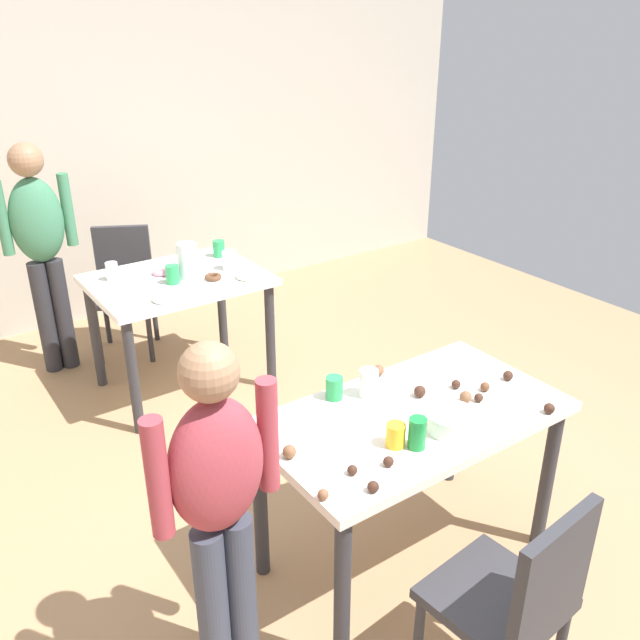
{
  "coord_description": "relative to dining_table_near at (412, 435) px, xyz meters",
  "views": [
    {
      "loc": [
        -1.69,
        -1.84,
        2.2
      ],
      "look_at": [
        -0.07,
        0.47,
        0.9
      ],
      "focal_mm": 37.6,
      "sensor_mm": 36.0,
      "label": 1
    }
  ],
  "objects": [
    {
      "name": "cake_ball_11",
      "position": [
        0.08,
        0.31,
        0.13
      ],
      "size": [
        0.05,
        0.05,
        0.05
      ],
      "primitive_type": "sphere",
      "color": "brown",
      "rests_on": "dining_table_near"
    },
    {
      "name": "cup_far_0",
      "position": [
        0.17,
        1.87,
        0.17
      ],
      "size": [
        0.09,
        0.09,
        0.12
      ],
      "primitive_type": "cylinder",
      "color": "white",
      "rests_on": "dining_table_far"
    },
    {
      "name": "person_adult_far",
      "position": [
        -0.74,
        2.64,
        0.26
      ],
      "size": [
        0.45,
        0.23,
        1.5
      ],
      "color": "#28282D",
      "rests_on": "ground_plane"
    },
    {
      "name": "chair_near_table",
      "position": [
        -0.18,
        -0.72,
        -0.15
      ],
      "size": [
        0.44,
        0.44,
        0.87
      ],
      "color": "#2D2D33",
      "rests_on": "ground_plane"
    },
    {
      "name": "pitcher_far",
      "position": [
        -0.1,
        1.87,
        0.22
      ],
      "size": [
        0.12,
        0.12,
        0.22
      ],
      "primitive_type": "cylinder",
      "color": "white",
      "rests_on": "dining_table_far"
    },
    {
      "name": "cake_ball_2",
      "position": [
        -0.44,
        -0.29,
        0.13
      ],
      "size": [
        0.04,
        0.04,
        0.04
      ],
      "primitive_type": "sphere",
      "color": "#3D2319",
      "rests_on": "dining_table_near"
    },
    {
      "name": "cake_ball_7",
      "position": [
        0.22,
        -0.07,
        0.13
      ],
      "size": [
        0.05,
        0.05,
        0.05
      ],
      "primitive_type": "sphere",
      "color": "brown",
      "rests_on": "dining_table_near"
    },
    {
      "name": "cake_ball_9",
      "position": [
        -0.44,
        -0.17,
        0.13
      ],
      "size": [
        0.04,
        0.04,
        0.04
      ],
      "primitive_type": "sphere",
      "color": "#3D2319",
      "rests_on": "dining_table_near"
    },
    {
      "name": "cake_ball_1",
      "position": [
        -0.31,
        -0.21,
        0.13
      ],
      "size": [
        0.04,
        0.04,
        0.04
      ],
      "primitive_type": "sphere",
      "color": "#3D2319",
      "rests_on": "dining_table_near"
    },
    {
      "name": "cake_ball_6",
      "position": [
        0.1,
        0.07,
        0.13
      ],
      "size": [
        0.05,
        0.05,
        0.05
      ],
      "primitive_type": "sphere",
      "color": "#3D2319",
      "rests_on": "dining_table_near"
    },
    {
      "name": "mixing_bowl",
      "position": [
        0.04,
        -0.17,
        0.14
      ],
      "size": [
        0.19,
        0.19,
        0.07
      ],
      "primitive_type": "cylinder",
      "color": "white",
      "rests_on": "dining_table_near"
    },
    {
      "name": "wall_back",
      "position": [
        0.09,
        3.39,
        0.66
      ],
      "size": [
        6.4,
        0.1,
        2.6
      ],
      "primitive_type": "cube",
      "color": "#BCB2A3",
      "rests_on": "ground_plane"
    },
    {
      "name": "cake_ball_3",
      "position": [
        -0.57,
        0.03,
        0.13
      ],
      "size": [
        0.05,
        0.05,
        0.05
      ],
      "primitive_type": "sphere",
      "color": "brown",
      "rests_on": "dining_table_near"
    },
    {
      "name": "cake_ball_4",
      "position": [
        0.27,
        -0.09,
        0.13
      ],
      "size": [
        0.04,
        0.04,
        0.04
      ],
      "primitive_type": "sphere",
      "color": "#3D2319",
      "rests_on": "dining_table_near"
    },
    {
      "name": "donut_far_2",
      "position": [
        -0.11,
        2.08,
        0.12
      ],
      "size": [
        0.11,
        0.11,
        0.03
      ],
      "primitive_type": "torus",
      "color": "white",
      "rests_on": "dining_table_far"
    },
    {
      "name": "donut_far_4",
      "position": [
        0.18,
        1.67,
        0.13
      ],
      "size": [
        0.13,
        0.13,
        0.04
      ],
      "primitive_type": "torus",
      "color": "white",
      "rests_on": "dining_table_far"
    },
    {
      "name": "cup_near_2",
      "position": [
        -0.21,
        -0.13,
        0.15
      ],
      "size": [
        0.07,
        0.07,
        0.09
      ],
      "primitive_type": "cylinder",
      "color": "yellow",
      "rests_on": "dining_table_near"
    },
    {
      "name": "cake_ball_12",
      "position": [
        0.44,
        -0.31,
        0.13
      ],
      "size": [
        0.04,
        0.04,
        0.04
      ],
      "primitive_type": "sphere",
      "color": "#3D2319",
      "rests_on": "dining_table_near"
    },
    {
      "name": "cup_near_1",
      "position": [
        -0.07,
        0.2,
        0.17
      ],
      "size": [
        0.08,
        0.08,
        0.12
      ],
      "primitive_type": "cylinder",
      "color": "white",
      "rests_on": "dining_table_near"
    },
    {
      "name": "cake_ball_8",
      "position": [
        0.27,
        0.04,
        0.13
      ],
      "size": [
        0.04,
        0.04,
        0.04
      ],
      "primitive_type": "sphere",
      "color": "#3D2319",
      "rests_on": "dining_table_near"
    },
    {
      "name": "soda_can",
      "position": [
        -0.15,
        -0.18,
        0.17
      ],
      "size": [
        0.07,
        0.07,
        0.12
      ],
      "primitive_type": "cylinder",
      "color": "#198438",
      "rests_on": "dining_table_near"
    },
    {
      "name": "dining_table_near",
      "position": [
        0.0,
        0.0,
        0.0
      ],
      "size": [
        1.23,
        0.68,
        0.75
      ],
      "color": "silver",
      "rests_on": "ground_plane"
    },
    {
      "name": "person_girl_near",
      "position": [
        -0.9,
        -0.07,
        0.15
      ],
      "size": [
        0.45,
        0.2,
        1.34
      ],
      "color": "#383D4C",
      "rests_on": "ground_plane"
    },
    {
      "name": "cake_ball_10",
      "position": [
        0.36,
        -0.05,
        0.13
      ],
      "size": [
        0.04,
        0.04,
        0.04
      ],
      "primitive_type": "sphere",
      "color": "brown",
      "rests_on": "dining_table_near"
    },
    {
      "name": "cake_ball_5",
      "position": [
        -0.6,
        -0.22,
        0.13
      ],
      "size": [
        0.04,
        0.04,
        0.04
      ],
      "primitive_type": "sphere",
      "color": "brown",
      "rests_on": "dining_table_near"
    },
    {
      "name": "cup_far_2",
      "position": [
        -0.49,
        2.1,
        0.16
      ],
      "size": [
        0.07,
        0.07,
        0.11
      ],
      "primitive_type": "cylinder",
      "color": "white",
      "rests_on": "dining_table_far"
    },
    {
      "name": "dining_table_far",
      "position": [
        -0.16,
        1.93,
        -0.0
      ],
      "size": [
        1.01,
        0.78,
        0.75
      ],
      "color": "white",
      "rests_on": "ground_plane"
    },
    {
      "name": "cake_ball_0",
      "position": [
        0.51,
        -0.04,
        0.13
      ],
      "size": [
        0.04,
        0.04,
        0.04
      ],
      "primitive_type": "sphere",
      "color": "#3D2319",
      "rests_on": "dining_table_near"
    },
    {
      "name": "donut_far_1",
      "position": [
        -0.21,
        2.03,
        0.12
      ],
      "size": [
        0.12,
        0.12,
        0.03
      ],
      "primitive_type": "torus",
      "color": "pink",
      "rests_on": "dining_table_far"
    },
    {
      "name": "donut_far_0",
      "position": [
        -0.37,
        1.63,
        0.12
      ],
      "size": [
        0.12,
        0.12,
        0.04
      ],
      "primitive_type": "torus",
      "color": "white",
      "rests_on": "dining_table_far"
    },
    {
      "name": "cup_near_0",
      "position": [
        -0.2,
        0.27,
        0.16
      ],
      "size": [
        0.07,
        0.07,
        0.1
      ],
      "primitive_type": "cylinder",
      "color": "green",
      "rests_on": "dining_table_near"
    },
    {
      "name": "cup_far_3",
      "position": [
        0.23,
        2.12,
        0.16
      ],
      "size": [
        0.08,
        0.08,
        0.11
      ],
      "primitive_type": "cylinder",
      "color": "green",
      "rests_on": "dining_table_far"
    },
    {
      "name": "donut_far_3",
      "position": [
        0.01,
        1.77,
        0.12
      ],
      "size": [
        0.1,
        0.1,
        0.03
      ],
      "primitive_type": "torus",
      "color": "brown",
      "rests_on": "dining_table_far"
    },
    {
      "name": "chair_far_table",
      "position": [
        -0.25,
        2.67,
        -0.15
      ],
      "size": [
        0.54,
        0.54,
        0.87
      ],
      "color": "#2D2D33",
      "rests_on": "ground_plane"
    },
    {
      "name": "fork_near",
      "position": [
        -0.43,
        0.11,
        0.11
      ],
      "size": [
        0.17,
        0.02,
        0.01
      ],
      "primitive_type": "cube",
      "color": "silver",
      "rests_on": "dining_table_near"
    },
    {
      "name": "cup_far_1",
      "position": [
        -0.21,
        1.85,
        0.16
      ],
      "size": [
        0.08,
        0.08,
        0.11
      ],
      "primitive_type": "cylinder",
      "color": "green",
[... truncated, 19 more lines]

